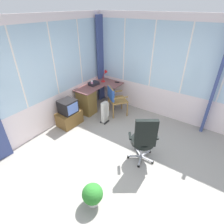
{
  "coord_description": "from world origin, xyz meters",
  "views": [
    {
      "loc": [
        -2.33,
        -1.41,
        2.92
      ],
      "look_at": [
        0.84,
        0.76,
        0.58
      ],
      "focal_mm": 28.59,
      "sensor_mm": 36.0,
      "label": 1
    }
  ],
  "objects_px": {
    "tv_on_stand": "(69,114)",
    "office_chair": "(144,138)",
    "spray_bottle": "(92,83)",
    "tv_remote": "(117,82)",
    "paper_tray": "(94,83)",
    "wooden_armchair": "(114,97)",
    "desk_lamp": "(106,74)",
    "desk": "(88,100)",
    "space_heater": "(105,112)",
    "potted_plant": "(93,195)"
  },
  "relations": [
    {
      "from": "tv_on_stand",
      "to": "office_chair",
      "type": "bearing_deg",
      "value": -93.0
    },
    {
      "from": "spray_bottle",
      "to": "tv_on_stand",
      "type": "bearing_deg",
      "value": -178.73
    },
    {
      "from": "tv_remote",
      "to": "office_chair",
      "type": "xyz_separation_m",
      "value": [
        -1.87,
        -1.85,
        -0.15
      ]
    },
    {
      "from": "spray_bottle",
      "to": "paper_tray",
      "type": "xyz_separation_m",
      "value": [
        0.12,
        0.04,
        -0.06
      ]
    },
    {
      "from": "paper_tray",
      "to": "wooden_armchair",
      "type": "xyz_separation_m",
      "value": [
        -0.04,
        -0.79,
        -0.24
      ]
    },
    {
      "from": "tv_remote",
      "to": "desk_lamp",
      "type": "bearing_deg",
      "value": 92.66
    },
    {
      "from": "spray_bottle",
      "to": "wooden_armchair",
      "type": "xyz_separation_m",
      "value": [
        0.08,
        -0.75,
        -0.3
      ]
    },
    {
      "from": "tv_remote",
      "to": "wooden_armchair",
      "type": "bearing_deg",
      "value": -167.44
    },
    {
      "from": "desk",
      "to": "tv_remote",
      "type": "height_order",
      "value": "tv_remote"
    },
    {
      "from": "office_chair",
      "to": "tv_on_stand",
      "type": "relative_size",
      "value": 1.49
    },
    {
      "from": "tv_remote",
      "to": "space_heater",
      "type": "relative_size",
      "value": 0.23
    },
    {
      "from": "desk_lamp",
      "to": "space_heater",
      "type": "relative_size",
      "value": 0.58
    },
    {
      "from": "space_heater",
      "to": "desk",
      "type": "bearing_deg",
      "value": 77.77
    },
    {
      "from": "desk",
      "to": "spray_bottle",
      "type": "bearing_deg",
      "value": 2.67
    },
    {
      "from": "paper_tray",
      "to": "desk",
      "type": "bearing_deg",
      "value": -172.63
    },
    {
      "from": "wooden_armchair",
      "to": "tv_on_stand",
      "type": "xyz_separation_m",
      "value": [
        -1.14,
        0.73,
        -0.24
      ]
    },
    {
      "from": "spray_bottle",
      "to": "office_chair",
      "type": "distance_m",
      "value": 2.6
    },
    {
      "from": "tv_remote",
      "to": "spray_bottle",
      "type": "xyz_separation_m",
      "value": [
        -0.69,
        0.46,
        0.09
      ]
    },
    {
      "from": "wooden_armchair",
      "to": "tv_on_stand",
      "type": "relative_size",
      "value": 1.18
    },
    {
      "from": "desk",
      "to": "potted_plant",
      "type": "height_order",
      "value": "desk"
    },
    {
      "from": "potted_plant",
      "to": "wooden_armchair",
      "type": "bearing_deg",
      "value": 26.7
    },
    {
      "from": "paper_tray",
      "to": "space_heater",
      "type": "height_order",
      "value": "paper_tray"
    },
    {
      "from": "desk",
      "to": "spray_bottle",
      "type": "height_order",
      "value": "spray_bottle"
    },
    {
      "from": "desk",
      "to": "office_chair",
      "type": "bearing_deg",
      "value": -112.19
    },
    {
      "from": "tv_remote",
      "to": "office_chair",
      "type": "height_order",
      "value": "office_chair"
    },
    {
      "from": "wooden_armchair",
      "to": "space_heater",
      "type": "distance_m",
      "value": 0.55
    },
    {
      "from": "desk",
      "to": "paper_tray",
      "type": "height_order",
      "value": "paper_tray"
    },
    {
      "from": "space_heater",
      "to": "tv_on_stand",
      "type": "bearing_deg",
      "value": 131.04
    },
    {
      "from": "desk",
      "to": "paper_tray",
      "type": "bearing_deg",
      "value": 7.37
    },
    {
      "from": "paper_tray",
      "to": "space_heater",
      "type": "distance_m",
      "value": 1.08
    },
    {
      "from": "spray_bottle",
      "to": "paper_tray",
      "type": "bearing_deg",
      "value": 16.32
    },
    {
      "from": "tv_remote",
      "to": "tv_on_stand",
      "type": "xyz_separation_m",
      "value": [
        -1.75,
        0.43,
        -0.44
      ]
    },
    {
      "from": "desk_lamp",
      "to": "tv_remote",
      "type": "relative_size",
      "value": 2.48
    },
    {
      "from": "office_chair",
      "to": "potted_plant",
      "type": "distance_m",
      "value": 1.42
    },
    {
      "from": "desk_lamp",
      "to": "potted_plant",
      "type": "xyz_separation_m",
      "value": [
        -3.1,
        -1.97,
        -0.78
      ]
    },
    {
      "from": "office_chair",
      "to": "potted_plant",
      "type": "height_order",
      "value": "office_chair"
    },
    {
      "from": "desk",
      "to": "spray_bottle",
      "type": "xyz_separation_m",
      "value": [
        0.24,
        0.01,
        0.45
      ]
    },
    {
      "from": "desk",
      "to": "tv_on_stand",
      "type": "distance_m",
      "value": 0.82
    },
    {
      "from": "desk_lamp",
      "to": "space_heater",
      "type": "xyz_separation_m",
      "value": [
        -0.99,
        -0.68,
        -0.68
      ]
    },
    {
      "from": "office_chair",
      "to": "potted_plant",
      "type": "xyz_separation_m",
      "value": [
        -1.34,
        0.25,
        -0.39
      ]
    },
    {
      "from": "paper_tray",
      "to": "tv_on_stand",
      "type": "height_order",
      "value": "paper_tray"
    },
    {
      "from": "office_chair",
      "to": "desk_lamp",
      "type": "bearing_deg",
      "value": 51.52
    },
    {
      "from": "desk",
      "to": "tv_remote",
      "type": "relative_size",
      "value": 9.12
    },
    {
      "from": "desk_lamp",
      "to": "wooden_armchair",
      "type": "height_order",
      "value": "desk_lamp"
    },
    {
      "from": "paper_tray",
      "to": "spray_bottle",
      "type": "bearing_deg",
      "value": -163.68
    },
    {
      "from": "desk_lamp",
      "to": "tv_on_stand",
      "type": "bearing_deg",
      "value": 177.65
    },
    {
      "from": "desk",
      "to": "desk_lamp",
      "type": "height_order",
      "value": "desk_lamp"
    },
    {
      "from": "wooden_armchair",
      "to": "tv_on_stand",
      "type": "distance_m",
      "value": 1.38
    },
    {
      "from": "office_chair",
      "to": "wooden_armchair",
      "type": "bearing_deg",
      "value": 50.99
    },
    {
      "from": "wooden_armchair",
      "to": "space_heater",
      "type": "relative_size",
      "value": 1.39
    }
  ]
}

